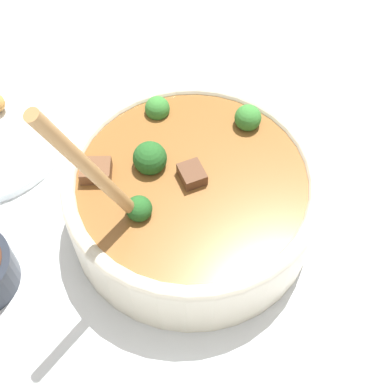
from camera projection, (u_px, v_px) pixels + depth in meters
ground_plane at (192, 218)px, 0.60m from camera, size 4.00×4.00×0.00m
stew_bowl at (191, 194)px, 0.56m from camera, size 0.27×0.27×0.26m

